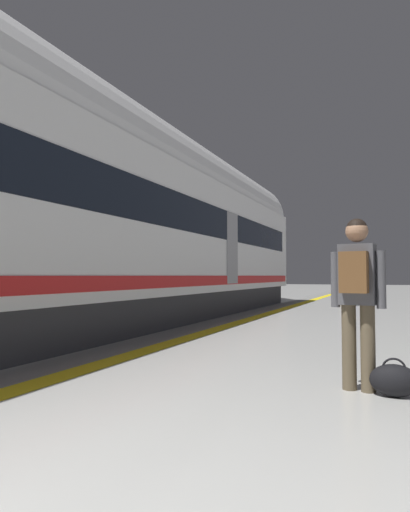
{
  "coord_description": "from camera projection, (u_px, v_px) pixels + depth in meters",
  "views": [
    {
      "loc": [
        2.62,
        0.69,
        1.12
      ],
      "look_at": [
        0.09,
        6.81,
        1.41
      ],
      "focal_mm": 32.08,
      "sensor_mm": 36.0,
      "label": 1
    }
  ],
  "objects": [
    {
      "name": "duffel_bag_mid",
      "position": [
        352.0,
        302.0,
        17.02
      ],
      "size": [
        0.44,
        0.26,
        0.36
      ],
      "color": "navy",
      "rests_on": "ground"
    },
    {
      "name": "tactile_edge_band",
      "position": [
        206.0,
        327.0,
        10.01
      ],
      "size": [
        0.73,
        80.0,
        0.01
      ],
      "primitive_type": "cube",
      "color": "slate",
      "rests_on": "ground"
    },
    {
      "name": "high_speed_train",
      "position": [
        68.0,
        203.0,
        8.63
      ],
      "size": [
        2.94,
        28.19,
        4.97
      ],
      "color": "#38383D",
      "rests_on": "ground"
    },
    {
      "name": "passenger_mid",
      "position": [
        343.0,
        280.0,
        17.33
      ],
      "size": [
        0.5,
        0.32,
        1.59
      ],
      "color": "brown",
      "rests_on": "ground"
    },
    {
      "name": "safety_line_strip",
      "position": [
        222.0,
        327.0,
        9.86
      ],
      "size": [
        0.36,
        80.0,
        0.01
      ],
      "primitive_type": "cube",
      "color": "yellow",
      "rests_on": "ground"
    },
    {
      "name": "passenger_near",
      "position": [
        357.0,
        288.0,
        4.48
      ],
      "size": [
        0.52,
        0.36,
        1.69
      ],
      "color": "brown",
      "rests_on": "ground"
    },
    {
      "name": "duffel_bag_near",
      "position": [
        394.0,
        380.0,
        4.23
      ],
      "size": [
        0.44,
        0.26,
        0.36
      ],
      "color": "black",
      "rests_on": "ground"
    }
  ]
}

